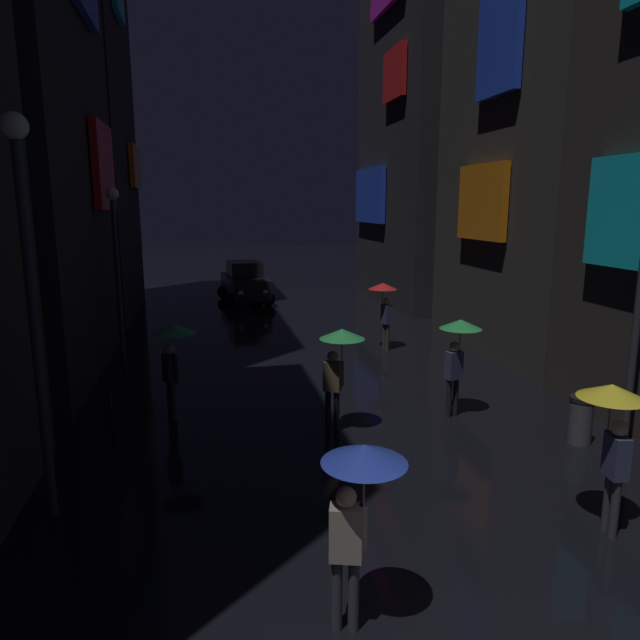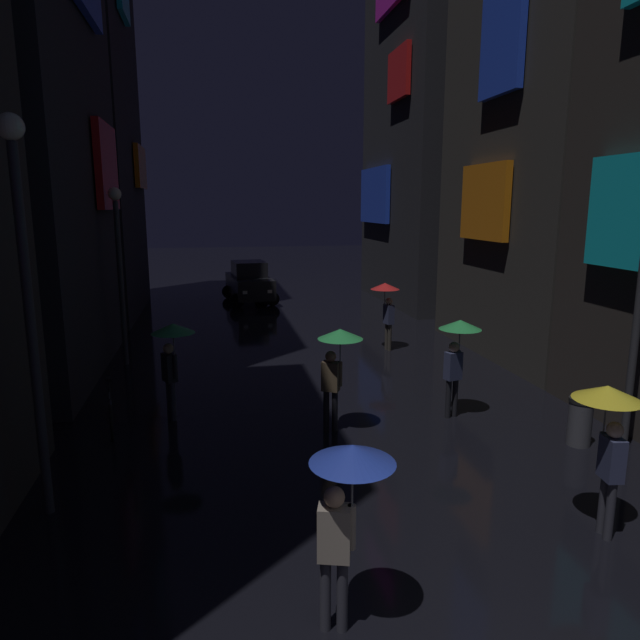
# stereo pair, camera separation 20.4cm
# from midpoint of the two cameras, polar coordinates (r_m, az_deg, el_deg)

# --- Properties ---
(building_left_far) EXTENTS (4.25, 7.66, 23.90)m
(building_left_far) POSITION_cam_midpoint_polar(r_m,az_deg,el_deg) (26.55, -24.62, 26.77)
(building_left_far) COLOR #232328
(building_left_far) RESTS_ON ground
(building_right_far) EXTENTS (4.25, 8.62, 17.39)m
(building_right_far) POSITION_cam_midpoint_polar(r_m,az_deg,el_deg) (27.72, 10.37, 19.95)
(building_right_far) COLOR #232328
(building_right_far) RESTS_ON ground
(pedestrian_far_right_green) EXTENTS (0.90, 0.90, 2.12)m
(pedestrian_far_right_green) POSITION_cam_midpoint_polar(r_m,az_deg,el_deg) (12.49, 13.21, -2.02)
(pedestrian_far_right_green) COLOR black
(pedestrian_far_right_green) RESTS_ON ground
(pedestrian_foreground_right_red) EXTENTS (0.90, 0.90, 2.12)m
(pedestrian_foreground_right_red) POSITION_cam_midpoint_polar(r_m,az_deg,el_deg) (17.96, 6.08, 2.27)
(pedestrian_foreground_right_red) COLOR #38332D
(pedestrian_foreground_right_red) RESTS_ON ground
(pedestrian_midstreet_left_green) EXTENTS (0.90, 0.90, 2.12)m
(pedestrian_midstreet_left_green) POSITION_cam_midpoint_polar(r_m,az_deg,el_deg) (12.20, -14.99, -2.43)
(pedestrian_midstreet_left_green) COLOR #2D2D38
(pedestrian_midstreet_left_green) RESTS_ON ground
(pedestrian_near_crossing_green) EXTENTS (0.90, 0.90, 2.12)m
(pedestrian_near_crossing_green) POSITION_cam_midpoint_polar(r_m,az_deg,el_deg) (11.30, 1.39, -3.13)
(pedestrian_near_crossing_green) COLOR black
(pedestrian_near_crossing_green) RESTS_ON ground
(pedestrian_foreground_left_yellow) EXTENTS (0.90, 0.90, 2.12)m
(pedestrian_foreground_left_yellow) POSITION_cam_midpoint_polar(r_m,az_deg,el_deg) (8.78, 26.64, -8.69)
(pedestrian_foreground_left_yellow) COLOR #2D2D38
(pedestrian_foreground_left_yellow) RESTS_ON ground
(pedestrian_midstreet_centre_blue) EXTENTS (0.90, 0.90, 2.12)m
(pedestrian_midstreet_centre_blue) POSITION_cam_midpoint_polar(r_m,az_deg,el_deg) (6.11, 2.84, -16.25)
(pedestrian_midstreet_centre_blue) COLOR #2D2D38
(pedestrian_midstreet_centre_blue) RESTS_ON ground
(bicycle_parked_at_storefront) EXTENTS (0.37, 1.80, 0.96)m
(bicycle_parked_at_storefront) POSITION_cam_midpoint_polar(r_m,az_deg,el_deg) (12.42, -20.58, -8.70)
(bicycle_parked_at_storefront) COLOR black
(bicycle_parked_at_storefront) RESTS_ON ground
(car_distant) EXTENTS (2.54, 4.28, 1.92)m
(car_distant) POSITION_cam_midpoint_polar(r_m,az_deg,el_deg) (27.09, -7.75, 3.73)
(car_distant) COLOR black
(car_distant) RESTS_ON ground
(streetlamp_left_near) EXTENTS (0.36, 0.36, 5.69)m
(streetlamp_left_near) POSITION_cam_midpoint_polar(r_m,az_deg,el_deg) (8.78, -27.65, 3.83)
(streetlamp_left_near) COLOR #2D2D33
(streetlamp_left_near) RESTS_ON ground
(streetlamp_left_far) EXTENTS (0.36, 0.36, 4.99)m
(streetlamp_left_far) POSITION_cam_midpoint_polar(r_m,az_deg,el_deg) (16.83, -20.03, 6.15)
(streetlamp_left_far) COLOR #2D2D33
(streetlamp_left_far) RESTS_ON ground
(trash_bin) EXTENTS (0.46, 0.46, 0.93)m
(trash_bin) POSITION_cam_midpoint_polar(r_m,az_deg,el_deg) (12.11, 24.16, -9.09)
(trash_bin) COLOR #3F3F47
(trash_bin) RESTS_ON ground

